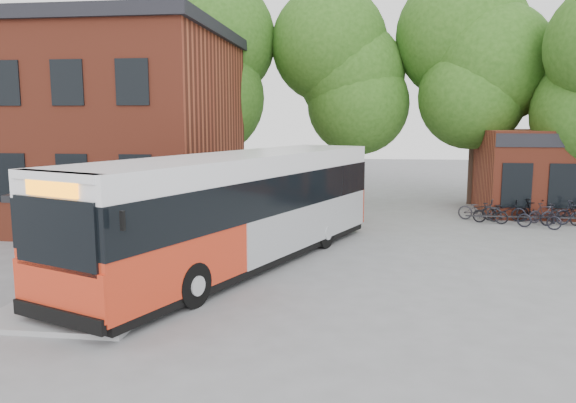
# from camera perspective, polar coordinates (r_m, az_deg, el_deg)

# --- Properties ---
(ground) EXTENTS (100.00, 100.00, 0.00)m
(ground) POSITION_cam_1_polar(r_m,az_deg,el_deg) (15.76, -0.61, -8.33)
(ground) COLOR slate
(station_building) EXTENTS (18.40, 10.40, 8.50)m
(station_building) POSITION_cam_1_polar(r_m,az_deg,el_deg) (28.32, -25.00, 7.04)
(station_building) COLOR maroon
(station_building) RESTS_ON ground
(bus_shelter) EXTENTS (3.60, 7.00, 2.90)m
(bus_shelter) POSITION_cam_1_polar(r_m,az_deg,el_deg) (15.74, -17.62, -3.30)
(bus_shelter) COLOR #262629
(bus_shelter) RESTS_ON ground
(bike_rail) EXTENTS (5.20, 0.10, 0.38)m
(bike_rail) POSITION_cam_1_polar(r_m,az_deg,el_deg) (26.30, 23.15, -1.80)
(bike_rail) COLOR #262629
(bike_rail) RESTS_ON ground
(tree_0) EXTENTS (7.92, 7.92, 11.00)m
(tree_0) POSITION_cam_1_polar(r_m,az_deg,el_deg) (32.01, -7.34, 10.05)
(tree_0) COLOR #244D14
(tree_0) RESTS_ON ground
(tree_1) EXTENTS (7.92, 7.92, 10.40)m
(tree_1) POSITION_cam_1_polar(r_m,az_deg,el_deg) (31.97, 5.55, 9.55)
(tree_1) COLOR #244D14
(tree_1) RESTS_ON ground
(tree_2) EXTENTS (7.92, 7.92, 11.00)m
(tree_2) POSITION_cam_1_polar(r_m,az_deg,el_deg) (31.51, 18.51, 9.72)
(tree_2) COLOR #244D14
(tree_2) RESTS_ON ground
(city_bus) EXTENTS (7.81, 13.73, 3.46)m
(city_bus) POSITION_cam_1_polar(r_m,az_deg,el_deg) (17.42, -4.88, -0.89)
(city_bus) COLOR red
(city_bus) RESTS_ON ground
(bicycle_0) EXTENTS (2.00, 1.26, 0.99)m
(bicycle_0) POSITION_cam_1_polar(r_m,az_deg,el_deg) (26.63, 18.90, -0.79)
(bicycle_0) COLOR #28282D
(bicycle_0) RESTS_ON ground
(bicycle_1) EXTENTS (1.55, 0.91, 0.90)m
(bicycle_1) POSITION_cam_1_polar(r_m,az_deg,el_deg) (26.04, 19.88, -1.14)
(bicycle_1) COLOR black
(bicycle_1) RESTS_ON ground
(bicycle_2) EXTENTS (1.94, 0.98, 0.98)m
(bicycle_2) POSITION_cam_1_polar(r_m,az_deg,el_deg) (26.88, 21.10, -0.83)
(bicycle_2) COLOR black
(bicycle_2) RESTS_ON ground
(bicycle_3) EXTENTS (1.76, 1.08, 1.02)m
(bicycle_3) POSITION_cam_1_polar(r_m,az_deg,el_deg) (27.31, 23.59, -0.79)
(bicycle_3) COLOR black
(bicycle_3) RESTS_ON ground
(bicycle_4) EXTENTS (1.83, 1.28, 0.91)m
(bicycle_4) POSITION_cam_1_polar(r_m,az_deg,el_deg) (25.59, 24.17, -1.52)
(bicycle_4) COLOR black
(bicycle_4) RESTS_ON ground
(bicycle_5) EXTENTS (1.54, 0.78, 0.89)m
(bicycle_5) POSITION_cam_1_polar(r_m,az_deg,el_deg) (27.04, 24.63, -1.08)
(bicycle_5) COLOR #26252E
(bicycle_5) RESTS_ON ground
(bicycle_6) EXTENTS (1.96, 0.87, 1.00)m
(bicycle_6) POSITION_cam_1_polar(r_m,az_deg,el_deg) (26.63, 26.10, -1.19)
(bicycle_6) COLOR black
(bicycle_6) RESTS_ON ground
(bicycle_7) EXTENTS (1.84, 0.91, 1.07)m
(bicycle_7) POSITION_cam_1_polar(r_m,az_deg,el_deg) (27.19, 27.14, -1.00)
(bicycle_7) COLOR black
(bicycle_7) RESTS_ON ground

